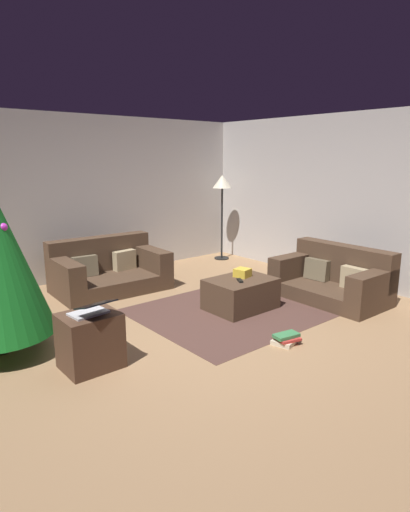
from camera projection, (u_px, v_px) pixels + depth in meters
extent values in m
plane|color=#93704C|center=(202.00, 335.00, 4.84)|extent=(6.40, 6.40, 0.00)
cube|color=#BCB7B2|center=(77.00, 198.00, 6.90)|extent=(6.40, 0.12, 2.60)
cube|color=#B5B0AB|center=(363.00, 201.00, 6.50)|extent=(0.12, 6.40, 2.60)
cube|color=#473323|center=(111.00, 283.00, 6.43)|extent=(1.64, 1.05, 0.24)
cube|color=#473323|center=(99.00, 254.00, 6.64)|extent=(1.60, 0.31, 0.52)
cube|color=#473323|center=(150.00, 258.00, 6.77)|extent=(0.28, 0.99, 0.32)
cube|color=#473323|center=(65.00, 272.00, 5.97)|extent=(0.28, 0.99, 0.32)
cube|color=tan|center=(125.00, 260.00, 6.69)|extent=(0.37, 0.16, 0.30)
cube|color=brown|center=(85.00, 266.00, 6.32)|extent=(0.37, 0.17, 0.31)
cube|color=#473323|center=(329.00, 292.00, 6.03)|extent=(0.90, 1.53, 0.20)
cube|color=#473323|center=(344.00, 264.00, 6.14)|extent=(0.27, 1.52, 0.53)
cube|color=#473323|center=(372.00, 285.00, 5.48)|extent=(0.88, 0.25, 0.32)
cube|color=#473323|center=(294.00, 265.00, 6.45)|extent=(0.88, 0.25, 0.32)
cube|color=tan|center=(354.00, 278.00, 5.81)|extent=(0.13, 0.36, 0.30)
cube|color=brown|center=(317.00, 269.00, 6.27)|extent=(0.17, 0.37, 0.31)
cube|color=#473323|center=(241.00, 294.00, 5.64)|extent=(0.85, 0.63, 0.40)
cube|color=gold|center=(242.00, 273.00, 5.69)|extent=(0.22, 0.22, 0.11)
cube|color=black|center=(240.00, 280.00, 5.49)|extent=(0.12, 0.16, 0.02)
cylinder|color=brown|center=(3.00, 343.00, 4.38)|extent=(0.10, 0.10, 0.22)
sphere|color=#CC33BF|center=(3.00, 227.00, 4.07)|extent=(0.08, 0.08, 0.08)
cube|color=#4C3323|center=(90.00, 341.00, 4.05)|extent=(0.52, 0.44, 0.53)
cube|color=silver|center=(88.00, 313.00, 3.99)|extent=(0.35, 0.26, 0.02)
cube|color=black|center=(96.00, 304.00, 3.87)|extent=(0.35, 0.25, 0.08)
cube|color=beige|center=(284.00, 342.00, 4.60)|extent=(0.26, 0.27, 0.05)
cube|color=#B7332D|center=(287.00, 338.00, 4.60)|extent=(0.28, 0.26, 0.03)
cube|color=#387A47|center=(286.00, 335.00, 4.59)|extent=(0.29, 0.19, 0.04)
cylinder|color=black|center=(222.00, 258.00, 8.46)|extent=(0.28, 0.28, 0.02)
cylinder|color=black|center=(222.00, 224.00, 8.30)|extent=(0.04, 0.04, 1.37)
cone|color=beige|center=(222.00, 181.00, 8.12)|extent=(0.36, 0.36, 0.24)
cube|color=#4D322A|center=(240.00, 308.00, 5.69)|extent=(2.60, 2.00, 0.01)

